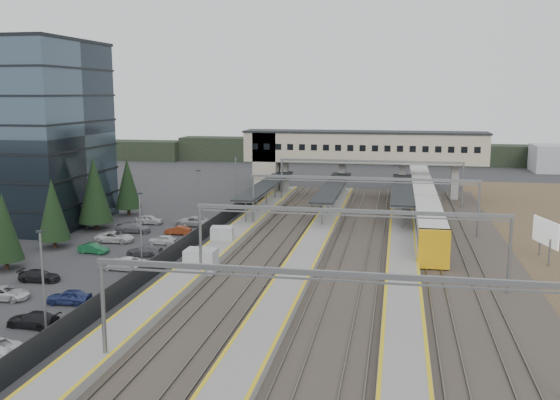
% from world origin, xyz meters
% --- Properties ---
extents(ground, '(220.00, 220.00, 0.00)m').
position_xyz_m(ground, '(0.00, 0.00, 0.00)').
color(ground, '#2B2B2D').
rests_on(ground, ground).
extents(office_building, '(24.30, 18.30, 24.30)m').
position_xyz_m(office_building, '(-36.00, 12.00, 12.19)').
color(office_building, '#374856').
rests_on(office_building, ground).
extents(conifer_row, '(4.42, 49.82, 9.50)m').
position_xyz_m(conifer_row, '(-22.00, -3.86, 4.84)').
color(conifer_row, black).
rests_on(conifer_row, ground).
extents(car_park, '(10.72, 44.83, 1.28)m').
position_xyz_m(car_park, '(-13.33, -6.06, 0.61)').
color(car_park, silver).
rests_on(car_park, ground).
extents(lampposts, '(0.50, 53.25, 8.07)m').
position_xyz_m(lampposts, '(-8.00, 1.25, 4.34)').
color(lampposts, slate).
rests_on(lampposts, ground).
extents(fence, '(0.08, 90.00, 2.00)m').
position_xyz_m(fence, '(-6.50, 5.00, 1.00)').
color(fence, '#26282B').
rests_on(fence, ground).
extents(relay_cabin_near, '(2.99, 2.20, 2.49)m').
position_xyz_m(relay_cabin_near, '(-2.34, -6.92, 1.25)').
color(relay_cabin_near, '#A3A5A8').
rests_on(relay_cabin_near, ground).
extents(relay_cabin_far, '(2.79, 2.45, 2.28)m').
position_xyz_m(relay_cabin_far, '(-3.44, 4.31, 1.14)').
color(relay_cabin_far, '#A3A5A8').
rests_on(relay_cabin_far, ground).
extents(rail_corridor, '(34.00, 90.00, 0.92)m').
position_xyz_m(rail_corridor, '(9.34, 5.00, 0.29)').
color(rail_corridor, '#38342C').
rests_on(rail_corridor, ground).
extents(canopies, '(23.10, 30.00, 3.28)m').
position_xyz_m(canopies, '(7.00, 27.00, 3.92)').
color(canopies, black).
rests_on(canopies, ground).
extents(footbridge, '(40.40, 6.40, 11.20)m').
position_xyz_m(footbridge, '(7.70, 42.00, 7.93)').
color(footbridge, tan).
rests_on(footbridge, ground).
extents(gantries, '(28.40, 62.28, 7.17)m').
position_xyz_m(gantries, '(12.00, 3.00, 6.00)').
color(gantries, slate).
rests_on(gantries, ground).
extents(train, '(3.12, 65.12, 3.92)m').
position_xyz_m(train, '(20.00, 30.31, 2.23)').
color(train, beige).
rests_on(train, ground).
extents(billboard, '(1.53, 5.25, 4.47)m').
position_xyz_m(billboard, '(31.64, 4.38, 2.96)').
color(billboard, slate).
rests_on(billboard, ground).
extents(treeline_far, '(170.00, 19.00, 7.00)m').
position_xyz_m(treeline_far, '(23.81, 92.28, 2.95)').
color(treeline_far, black).
rests_on(treeline_far, ground).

